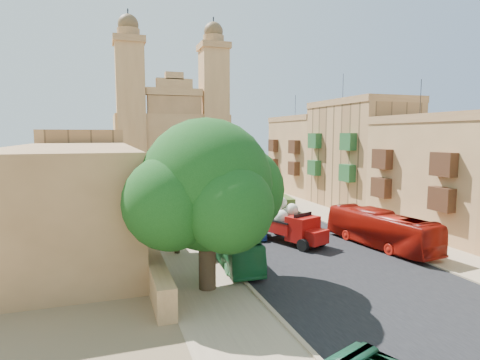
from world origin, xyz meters
TOP-DOWN VIEW (x-y plane):
  - ground at (0.00, 0.00)m, footprint 260.00×260.00m
  - road_surface at (0.00, 30.00)m, footprint 14.00×140.00m
  - sidewalk_east at (9.50, 30.00)m, footprint 5.00×140.00m
  - sidewalk_west at (-9.50, 30.00)m, footprint 5.00×140.00m
  - kerb_east at (7.00, 30.00)m, footprint 0.25×140.00m
  - kerb_west at (-7.00, 30.00)m, footprint 0.25×140.00m
  - townhouse_b at (15.95, 11.00)m, footprint 9.00×14.00m
  - townhouse_c at (15.95, 25.00)m, footprint 9.00×14.00m
  - townhouse_d at (15.95, 39.00)m, footprint 9.00×14.00m
  - west_wall at (-12.50, 20.00)m, footprint 1.00×40.00m
  - west_building_low at (-18.00, 18.00)m, footprint 10.00×28.00m
  - west_building_mid at (-18.00, 44.00)m, footprint 10.00×22.00m
  - church at (-0.00, 78.61)m, footprint 28.00×22.50m
  - ficus_tree at (-9.41, 4.01)m, footprint 10.41×9.57m
  - street_tree_a at (-10.00, 12.00)m, footprint 2.83×2.83m
  - street_tree_b at (-10.00, 24.00)m, footprint 3.32×3.32m
  - street_tree_c at (-10.00, 36.00)m, footprint 3.27×3.27m
  - street_tree_d at (-10.00, 48.00)m, footprint 3.38×3.38m
  - red_truck at (-0.17, 11.93)m, footprint 4.77×7.10m
  - olive_pickup at (5.10, 24.95)m, footprint 2.73×4.81m
  - bus_green_north at (-6.50, 8.35)m, footprint 2.84×9.54m
  - bus_red_east at (6.50, 8.32)m, footprint 3.90×11.13m
  - bus_cream_east at (4.72, 30.25)m, footprint 2.83×8.78m
  - car_blue_a at (-2.04, 14.33)m, footprint 2.65×3.82m
  - car_white_a at (-1.70, 34.75)m, footprint 1.75×3.97m
  - car_cream at (1.00, 29.43)m, footprint 2.41×4.73m
  - car_dkblue at (-4.54, 49.07)m, footprint 2.63×4.01m
  - car_white_b at (2.94, 38.21)m, footprint 2.49×4.40m
  - car_blue_b at (-0.50, 57.07)m, footprint 2.30×4.03m
  - pedestrian_a at (10.83, 12.57)m, footprint 0.64×0.53m
  - pedestrian_c at (10.78, 18.53)m, footprint 0.55×0.93m

SIDE VIEW (x-z plane):
  - ground at x=0.00m, z-range 0.00..0.00m
  - road_surface at x=0.00m, z-range 0.00..0.01m
  - sidewalk_east at x=9.50m, z-range 0.00..0.01m
  - sidewalk_west at x=-9.50m, z-range 0.00..0.01m
  - kerb_east at x=7.00m, z-range 0.00..0.12m
  - kerb_west at x=-7.00m, z-range 0.00..0.12m
  - car_dkblue at x=-4.54m, z-range 0.00..1.08m
  - car_blue_a at x=-2.04m, z-range 0.00..1.21m
  - car_blue_b at x=-0.50m, z-range 0.00..1.26m
  - car_white_a at x=-1.70m, z-range 0.00..1.27m
  - car_cream at x=1.00m, z-range 0.00..1.28m
  - car_white_b at x=2.94m, z-range 0.00..1.41m
  - pedestrian_c at x=10.78m, z-range 0.00..1.49m
  - pedestrian_a at x=10.83m, z-range 0.00..1.51m
  - west_wall at x=-12.50m, z-range 0.00..1.80m
  - olive_pickup at x=5.10m, z-range -0.02..1.85m
  - bus_cream_east at x=4.72m, z-range 0.00..2.40m
  - bus_green_north at x=-6.50m, z-range 0.00..2.62m
  - bus_red_east at x=6.50m, z-range 0.00..3.03m
  - red_truck at x=-0.17m, z-range -0.24..3.69m
  - street_tree_a at x=-10.00m, z-range 0.73..5.09m
  - street_tree_c at x=-10.00m, z-range 0.85..5.89m
  - street_tree_b at x=-10.00m, z-range 0.86..5.97m
  - street_tree_d at x=-10.00m, z-range 0.88..6.08m
  - west_building_low at x=-18.00m, z-range 0.00..8.40m
  - west_building_mid at x=-18.00m, z-range 0.00..10.00m
  - townhouse_b at x=15.95m, z-range -1.79..13.11m
  - ficus_tree at x=-9.41m, z-range 0.95..11.35m
  - townhouse_d at x=15.95m, z-range -1.79..14.11m
  - townhouse_c at x=15.95m, z-range -1.79..15.61m
  - church at x=0.00m, z-range -8.63..27.67m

